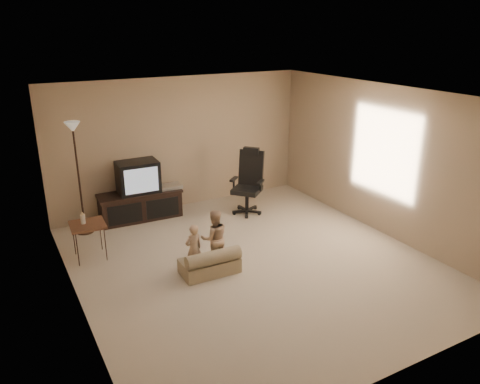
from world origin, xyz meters
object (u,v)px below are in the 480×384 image
object	(u,v)px
side_table	(87,225)
toddler_left	(194,249)
floor_lamp	(76,153)
toddler_right	(214,238)
tv_stand	(140,195)
child_sofa	(211,263)
office_chair	(248,190)

from	to	relation	value
side_table	toddler_left	size ratio (longest dim) A/B	1.02
floor_lamp	toddler_right	bearing A→B (deg)	-55.68
tv_stand	floor_lamp	distance (m)	1.42
tv_stand	child_sofa	bearing A→B (deg)	-81.87
floor_lamp	toddler_right	size ratio (longest dim) A/B	2.21
office_chair	child_sofa	distance (m)	2.44
tv_stand	floor_lamp	bearing A→B (deg)	-170.52
toddler_left	toddler_right	distance (m)	0.37
toddler_left	toddler_right	world-z (taller)	toddler_right
office_chair	toddler_right	bearing A→B (deg)	-84.11
tv_stand	child_sofa	xyz separation A→B (m)	(0.24, -2.47, -0.29)
tv_stand	child_sofa	distance (m)	2.50
tv_stand	office_chair	world-z (taller)	office_chair
office_chair	toddler_right	size ratio (longest dim) A/B	1.41
side_table	floor_lamp	size ratio (longest dim) A/B	0.39
toddler_right	tv_stand	bearing A→B (deg)	-68.55
office_chair	toddler_left	size ratio (longest dim) A/B	1.66
tv_stand	side_table	xyz separation A→B (m)	(-1.16, -1.13, 0.09)
office_chair	side_table	size ratio (longest dim) A/B	1.62
office_chair	toddler_right	distance (m)	2.15
tv_stand	floor_lamp	world-z (taller)	floor_lamp
office_chair	floor_lamp	bearing A→B (deg)	-141.80
side_table	child_sofa	size ratio (longest dim) A/B	0.91
side_table	toddler_left	xyz separation A→B (m)	(1.22, -1.19, -0.17)
side_table	child_sofa	xyz separation A→B (m)	(1.41, -1.34, -0.38)
tv_stand	toddler_left	world-z (taller)	tv_stand
side_table	toddler_left	distance (m)	1.71
child_sofa	office_chair	bearing A→B (deg)	48.56
side_table	office_chair	bearing A→B (deg)	8.11
side_table	tv_stand	bearing A→B (deg)	44.17
child_sofa	toddler_left	distance (m)	0.32
child_sofa	side_table	bearing A→B (deg)	137.57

